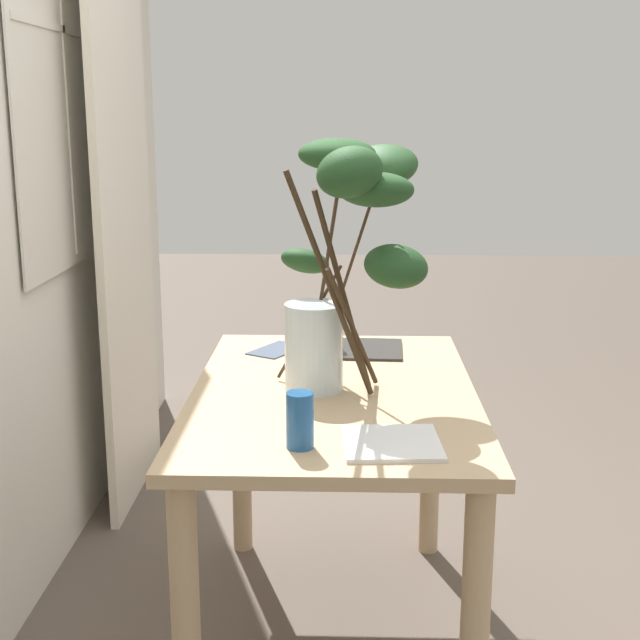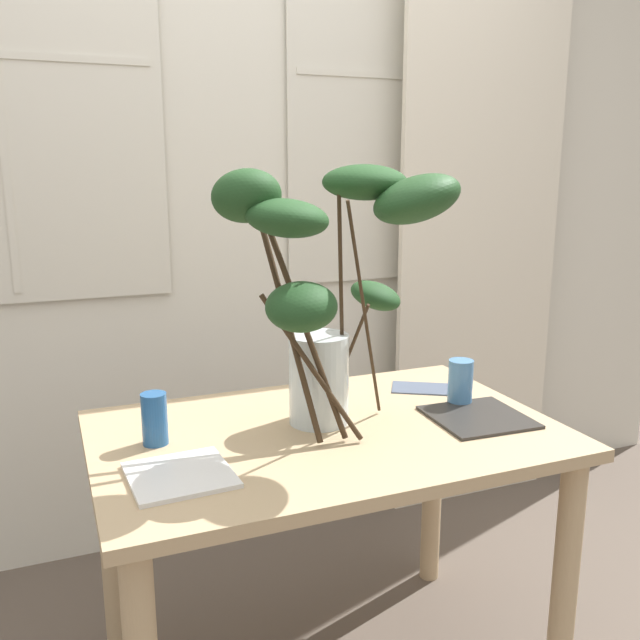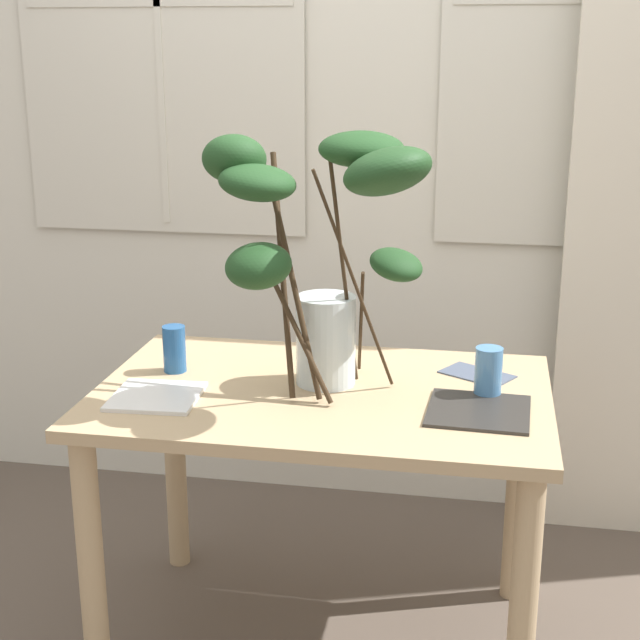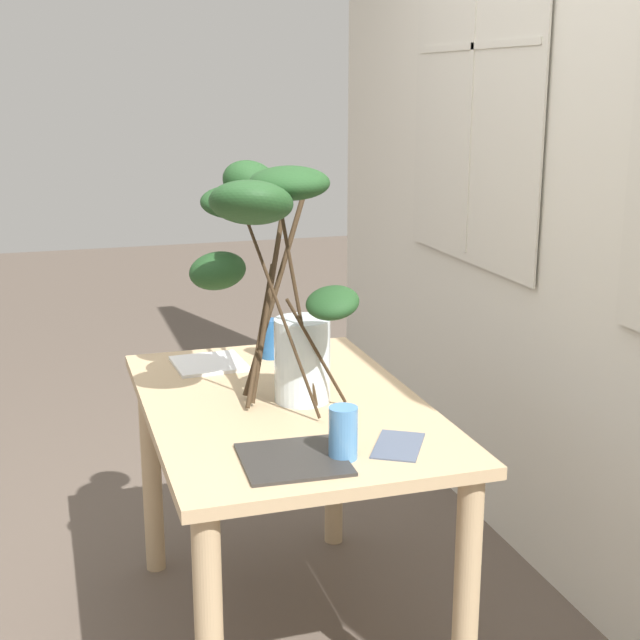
{
  "view_description": "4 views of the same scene",
  "coord_description": "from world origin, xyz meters",
  "px_view_note": "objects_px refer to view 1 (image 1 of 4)",
  "views": [
    {
      "loc": [
        -2.29,
        -0.03,
        1.49
      ],
      "look_at": [
        0.08,
        0.04,
        0.93
      ],
      "focal_mm": 49.53,
      "sensor_mm": 36.0,
      "label": 1
    },
    {
      "loc": [
        -0.64,
        -1.53,
        1.42
      ],
      "look_at": [
        0.0,
        0.05,
        1.03
      ],
      "focal_mm": 38.34,
      "sensor_mm": 36.0,
      "label": 2
    },
    {
      "loc": [
        0.41,
        -2.26,
        1.63
      ],
      "look_at": [
        -0.02,
        0.08,
        0.92
      ],
      "focal_mm": 52.63,
      "sensor_mm": 36.0,
      "label": 3
    },
    {
      "loc": [
        2.35,
        -0.62,
        1.63
      ],
      "look_at": [
        -0.01,
        0.11,
        0.99
      ],
      "focal_mm": 51.15,
      "sensor_mm": 36.0,
      "label": 4
    }
  ],
  "objects_px": {
    "drinking_glass_blue_left": "(300,420)",
    "drinking_glass_blue_right": "(326,329)",
    "dining_table": "(334,434)",
    "plate_square_left": "(392,443)",
    "vase_with_branches": "(348,239)",
    "plate_square_right": "(363,349)"
  },
  "relations": [
    {
      "from": "vase_with_branches",
      "to": "dining_table",
      "type": "bearing_deg",
      "value": 90.71
    },
    {
      "from": "dining_table",
      "to": "plate_square_left",
      "type": "height_order",
      "value": "plate_square_left"
    },
    {
      "from": "dining_table",
      "to": "vase_with_branches",
      "type": "relative_size",
      "value": 1.73
    },
    {
      "from": "dining_table",
      "to": "drinking_glass_blue_right",
      "type": "distance_m",
      "value": 0.47
    },
    {
      "from": "dining_table",
      "to": "drinking_glass_blue_right",
      "type": "bearing_deg",
      "value": 4.3
    },
    {
      "from": "plate_square_left",
      "to": "plate_square_right",
      "type": "bearing_deg",
      "value": 3.64
    },
    {
      "from": "dining_table",
      "to": "plate_square_left",
      "type": "bearing_deg",
      "value": -161.23
    },
    {
      "from": "drinking_glass_blue_right",
      "to": "plate_square_left",
      "type": "height_order",
      "value": "drinking_glass_blue_right"
    },
    {
      "from": "vase_with_branches",
      "to": "plate_square_left",
      "type": "bearing_deg",
      "value": -165.75
    },
    {
      "from": "vase_with_branches",
      "to": "drinking_glass_blue_right",
      "type": "relative_size",
      "value": 5.27
    },
    {
      "from": "dining_table",
      "to": "plate_square_right",
      "type": "height_order",
      "value": "plate_square_right"
    },
    {
      "from": "drinking_glass_blue_right",
      "to": "plate_square_right",
      "type": "distance_m",
      "value": 0.13
    },
    {
      "from": "vase_with_branches",
      "to": "drinking_glass_blue_left",
      "type": "relative_size",
      "value": 5.3
    },
    {
      "from": "drinking_glass_blue_right",
      "to": "plate_square_left",
      "type": "distance_m",
      "value": 0.85
    },
    {
      "from": "plate_square_right",
      "to": "vase_with_branches",
      "type": "bearing_deg",
      "value": 172.76
    },
    {
      "from": "drinking_glass_blue_left",
      "to": "dining_table",
      "type": "bearing_deg",
      "value": -9.32
    },
    {
      "from": "dining_table",
      "to": "plate_square_left",
      "type": "distance_m",
      "value": 0.45
    },
    {
      "from": "drinking_glass_blue_left",
      "to": "plate_square_right",
      "type": "relative_size",
      "value": 0.52
    },
    {
      "from": "drinking_glass_blue_right",
      "to": "plate_square_right",
      "type": "relative_size",
      "value": 0.52
    },
    {
      "from": "dining_table",
      "to": "drinking_glass_blue_right",
      "type": "height_order",
      "value": "drinking_glass_blue_right"
    },
    {
      "from": "drinking_glass_blue_left",
      "to": "plate_square_right",
      "type": "distance_m",
      "value": 0.85
    },
    {
      "from": "drinking_glass_blue_left",
      "to": "drinking_glass_blue_right",
      "type": "xyz_separation_m",
      "value": [
        0.85,
        -0.04,
        0.0
      ]
    }
  ]
}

